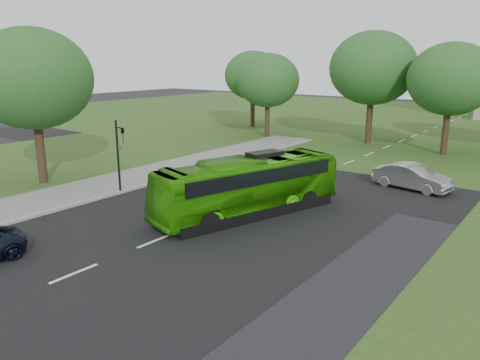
{
  "coord_description": "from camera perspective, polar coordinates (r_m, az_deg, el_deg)",
  "views": [
    {
      "loc": [
        14.19,
        -14.88,
        7.53
      ],
      "look_at": [
        0.32,
        3.65,
        1.6
      ],
      "focal_mm": 35.0,
      "sensor_mm": 36.0,
      "label": 1
    }
  ],
  "objects": [
    {
      "name": "tree_park_b",
      "position": [
        44.83,
        15.88,
        12.98
      ],
      "size": [
        7.75,
        7.75,
        10.16
      ],
      "color": "black",
      "rests_on": "ground"
    },
    {
      "name": "tree_park_a",
      "position": [
        47.3,
        3.4,
        12.03
      ],
      "size": [
        6.22,
        6.22,
        8.27
      ],
      "color": "black",
      "rests_on": "ground"
    },
    {
      "name": "tree_park_f",
      "position": [
        54.62,
        1.57,
        12.63
      ],
      "size": [
        6.46,
        6.46,
        8.62
      ],
      "color": "black",
      "rests_on": "ground"
    },
    {
      "name": "ground",
      "position": [
        21.89,
        -6.45,
        -5.84
      ],
      "size": [
        160.0,
        160.0,
        0.0
      ],
      "primitive_type": "plane",
      "color": "black",
      "rests_on": "ground"
    },
    {
      "name": "tree_side_near",
      "position": [
        31.32,
        -23.95,
        11.19
      ],
      "size": [
        7.15,
        7.15,
        9.5
      ],
      "color": "black",
      "rests_on": "ground"
    },
    {
      "name": "bus",
      "position": [
        23.4,
        1.04,
        -0.73
      ],
      "size": [
        5.33,
        10.53,
        2.86
      ],
      "primitive_type": "imported",
      "rotation": [
        0.0,
        0.0,
        -0.3
      ],
      "color": "#2F920B",
      "rests_on": "ground"
    },
    {
      "name": "sedan",
      "position": [
        29.87,
        20.23,
        0.36
      ],
      "size": [
        4.78,
        2.33,
        1.51
      ],
      "primitive_type": "imported",
      "rotation": [
        0.0,
        0.0,
        1.41
      ],
      "color": "#B4B3B8",
      "rests_on": "ground"
    },
    {
      "name": "street_surfaces",
      "position": [
        41.04,
        15.4,
        3.33
      ],
      "size": [
        120.0,
        120.0,
        0.15
      ],
      "color": "black",
      "rests_on": "ground"
    },
    {
      "name": "tree_park_c",
      "position": [
        41.3,
        24.34,
        11.14
      ],
      "size": [
        6.76,
        6.76,
        8.98
      ],
      "color": "black",
      "rests_on": "ground"
    },
    {
      "name": "traffic_light",
      "position": [
        27.6,
        -14.52,
        3.45
      ],
      "size": [
        0.69,
        0.19,
        4.28
      ],
      "rotation": [
        0.0,
        0.0,
        -0.16
      ],
      "color": "black",
      "rests_on": "ground"
    }
  ]
}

